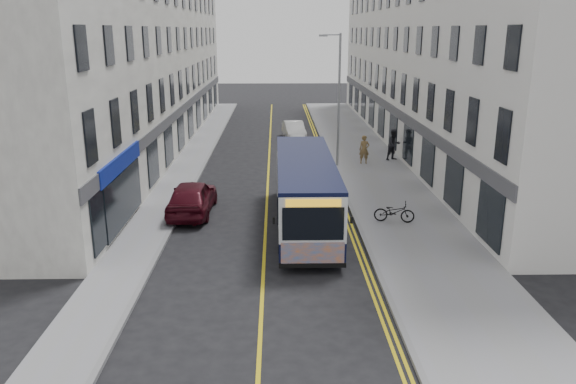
{
  "coord_description": "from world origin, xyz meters",
  "views": [
    {
      "loc": [
        0.48,
        -19.72,
        8.2
      ],
      "look_at": [
        0.96,
        2.98,
        1.6
      ],
      "focal_mm": 35.0,
      "sensor_mm": 36.0,
      "label": 1
    }
  ],
  "objects_px": {
    "car_white": "(294,130)",
    "car_maroon": "(192,197)",
    "city_bus": "(305,190)",
    "pedestrian_near": "(364,149)",
    "streetlamp": "(338,96)",
    "bicycle": "(394,212)",
    "pedestrian_far": "(394,145)"
  },
  "relations": [
    {
      "from": "bicycle",
      "to": "car_white",
      "type": "distance_m",
      "value": 20.29
    },
    {
      "from": "bicycle",
      "to": "pedestrian_near",
      "type": "bearing_deg",
      "value": 9.29
    },
    {
      "from": "pedestrian_near",
      "to": "pedestrian_far",
      "type": "relative_size",
      "value": 0.89
    },
    {
      "from": "streetlamp",
      "to": "car_white",
      "type": "height_order",
      "value": "streetlamp"
    },
    {
      "from": "streetlamp",
      "to": "car_white",
      "type": "relative_size",
      "value": 1.95
    },
    {
      "from": "city_bus",
      "to": "pedestrian_near",
      "type": "height_order",
      "value": "city_bus"
    },
    {
      "from": "city_bus",
      "to": "pedestrian_far",
      "type": "distance_m",
      "value": 13.68
    },
    {
      "from": "streetlamp",
      "to": "pedestrian_near",
      "type": "xyz_separation_m",
      "value": [
        1.79,
        0.43,
        -3.38
      ]
    },
    {
      "from": "city_bus",
      "to": "car_white",
      "type": "distance_m",
      "value": 20.07
    },
    {
      "from": "pedestrian_near",
      "to": "car_white",
      "type": "relative_size",
      "value": 0.43
    },
    {
      "from": "streetlamp",
      "to": "city_bus",
      "type": "xyz_separation_m",
      "value": [
        -2.47,
        -10.8,
        -2.75
      ]
    },
    {
      "from": "bicycle",
      "to": "pedestrian_near",
      "type": "relative_size",
      "value": 0.99
    },
    {
      "from": "bicycle",
      "to": "pedestrian_near",
      "type": "xyz_separation_m",
      "value": [
        0.38,
        11.13,
        0.42
      ]
    },
    {
      "from": "streetlamp",
      "to": "car_maroon",
      "type": "distance_m",
      "value": 12.29
    },
    {
      "from": "city_bus",
      "to": "car_white",
      "type": "height_order",
      "value": "city_bus"
    },
    {
      "from": "pedestrian_far",
      "to": "car_maroon",
      "type": "bearing_deg",
      "value": -166.09
    },
    {
      "from": "pedestrian_near",
      "to": "streetlamp",
      "type": "bearing_deg",
      "value": -164.12
    },
    {
      "from": "city_bus",
      "to": "pedestrian_near",
      "type": "xyz_separation_m",
      "value": [
        4.26,
        11.23,
        -0.63
      ]
    },
    {
      "from": "city_bus",
      "to": "streetlamp",
      "type": "bearing_deg",
      "value": 77.14
    },
    {
      "from": "city_bus",
      "to": "pedestrian_far",
      "type": "height_order",
      "value": "city_bus"
    },
    {
      "from": "bicycle",
      "to": "city_bus",
      "type": "bearing_deg",
      "value": 102.72
    },
    {
      "from": "city_bus",
      "to": "pedestrian_near",
      "type": "bearing_deg",
      "value": 69.23
    },
    {
      "from": "city_bus",
      "to": "pedestrian_near",
      "type": "relative_size",
      "value": 5.82
    },
    {
      "from": "city_bus",
      "to": "pedestrian_near",
      "type": "distance_m",
      "value": 12.03
    },
    {
      "from": "pedestrian_near",
      "to": "car_maroon",
      "type": "distance_m",
      "value": 13.29
    },
    {
      "from": "streetlamp",
      "to": "pedestrian_far",
      "type": "xyz_separation_m",
      "value": [
        3.83,
        1.34,
        -3.27
      ]
    },
    {
      "from": "streetlamp",
      "to": "bicycle",
      "type": "height_order",
      "value": "streetlamp"
    },
    {
      "from": "bicycle",
      "to": "car_white",
      "type": "relative_size",
      "value": 0.42
    },
    {
      "from": "streetlamp",
      "to": "car_white",
      "type": "bearing_deg",
      "value": 104.02
    },
    {
      "from": "bicycle",
      "to": "car_white",
      "type": "bearing_deg",
      "value": 21.81
    },
    {
      "from": "car_white",
      "to": "car_maroon",
      "type": "bearing_deg",
      "value": -112.47
    },
    {
      "from": "city_bus",
      "to": "car_maroon",
      "type": "relative_size",
      "value": 2.2
    }
  ]
}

